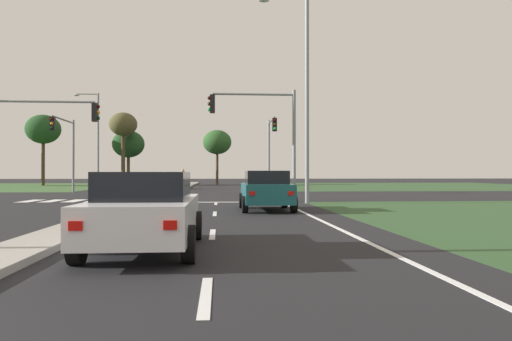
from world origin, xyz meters
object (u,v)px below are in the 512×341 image
object	(u,v)px
traffic_signal_far_left	(66,141)
treeline_fourth	(128,144)
car_black_near	(155,181)
car_white_fourth	(146,210)
treeline_second	(43,130)
treeline_fifth	(217,142)
treeline_third	(123,126)
car_teal_second	(266,190)
traffic_signal_near_right	(263,125)
street_lamp_second	(303,88)
traffic_signal_near_left	(35,129)
street_lamp_third	(96,135)
traffic_signal_far_right	(271,141)
pedestrian_at_median	(183,176)

from	to	relation	value
traffic_signal_far_left	treeline_fourth	bearing A→B (deg)	90.21
car_black_near	car_white_fourth	distance (m)	36.55
treeline_second	car_black_near	bearing A→B (deg)	-44.38
treeline_fifth	treeline_third	bearing A→B (deg)	-157.71
car_teal_second	treeline_fifth	size ratio (longest dim) A/B	0.58
traffic_signal_near_right	street_lamp_second	distance (m)	2.94
car_black_near	treeline_third	distance (m)	15.95
traffic_signal_near_left	street_lamp_third	distance (m)	22.80
car_teal_second	treeline_fifth	world-z (taller)	treeline_fifth
car_black_near	traffic_signal_far_right	xyz separation A→B (m)	(9.84, -8.65, 3.17)
street_lamp_third	treeline_third	bearing A→B (deg)	87.80
car_teal_second	car_black_near	bearing A→B (deg)	106.51
car_white_fourth	treeline_second	bearing A→B (deg)	111.15
traffic_signal_near_right	treeline_fourth	world-z (taller)	treeline_fourth
car_black_near	street_lamp_second	world-z (taller)	street_lamp_second
traffic_signal_far_right	street_lamp_second	xyz separation A→B (m)	(0.21, -13.17, 1.80)
traffic_signal_far_left	treeline_second	world-z (taller)	treeline_second
car_black_near	street_lamp_third	bearing A→B (deg)	-21.35
traffic_signal_near_left	treeline_third	distance (m)	34.03
traffic_signal_far_right	treeline_second	bearing A→B (deg)	136.79
traffic_signal_far_right	treeline_second	world-z (taller)	treeline_second
car_white_fourth	treeline_second	xyz separation A→B (m)	(-19.84, 51.28, 5.98)
traffic_signal_far_left	treeline_fourth	distance (m)	25.34
traffic_signal_near_right	street_lamp_third	bearing A→B (deg)	122.10
street_lamp_third	pedestrian_at_median	xyz separation A→B (m)	(8.48, -2.07, -3.92)
treeline_fifth	traffic_signal_near_right	bearing A→B (deg)	-86.15
traffic_signal_near_left	pedestrian_at_median	distance (m)	21.52
treeline_fourth	street_lamp_second	bearing A→B (deg)	-67.91
traffic_signal_near_left	treeline_third	xyz separation A→B (m)	(-2.14, 33.80, 3.41)
car_white_fourth	treeline_fourth	xyz separation A→B (m)	(-9.95, 52.65, 4.34)
treeline_third	treeline_fourth	size ratio (longest dim) A/B	1.28
treeline_fifth	street_lamp_second	bearing A→B (deg)	-83.68
car_teal_second	car_white_fourth	distance (m)	10.52
car_white_fourth	treeline_third	bearing A→B (deg)	101.40
treeline_third	street_lamp_second	bearing A→B (deg)	-66.19
traffic_signal_far_right	pedestrian_at_median	world-z (taller)	traffic_signal_far_right
street_lamp_second	treeline_fifth	world-z (taller)	street_lamp_second
pedestrian_at_median	traffic_signal_far_left	bearing A→B (deg)	-30.78
traffic_signal_near_left	street_lamp_second	world-z (taller)	street_lamp_second
street_lamp_second	treeline_fourth	size ratio (longest dim) A/B	1.51
traffic_signal_far_left	pedestrian_at_median	distance (m)	12.38
traffic_signal_far_left	treeline_second	xyz separation A→B (m)	(-9.98, 23.93, 2.86)
car_white_fourth	treeline_fifth	xyz separation A→B (m)	(1.13, 54.37, 4.73)
traffic_signal_far_left	treeline_fifth	xyz separation A→B (m)	(10.99, 27.02, 1.61)
traffic_signal_far_left	treeline_fifth	world-z (taller)	treeline_fifth
traffic_signal_far_left	traffic_signal_near_right	xyz separation A→B (m)	(13.57, -11.35, 0.14)
traffic_signal_near_right	street_lamp_second	bearing A→B (deg)	-39.99
traffic_signal_near_left	pedestrian_at_median	bearing A→B (deg)	73.95
traffic_signal_near_right	treeline_third	bearing A→B (deg)	112.14
pedestrian_at_median	treeline_fifth	distance (m)	18.61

